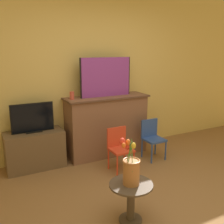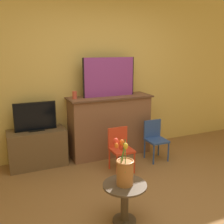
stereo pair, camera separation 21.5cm
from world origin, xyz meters
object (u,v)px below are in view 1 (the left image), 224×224
Objects in this scene: chair_blue at (152,136)px; tv_monitor at (33,118)px; painting at (106,77)px; vase_tulips at (131,169)px; chair_red at (119,146)px.

tv_monitor is at bearing 164.18° from chair_blue.
vase_tulips is (-0.58, -1.73, -0.72)m from painting.
painting is 1.44× the size of tv_monitor.
chair_blue is (1.76, -0.50, -0.40)m from tv_monitor.
vase_tulips is (0.60, -1.73, -0.18)m from tv_monitor.
chair_red is (-0.10, -0.63, -0.94)m from painting.
painting is 1.40× the size of chair_red.
tv_monitor is 0.97× the size of chair_blue.
painting is 1.96m from vase_tulips.
painting reaches higher than chair_red.
chair_red is 1.00× the size of chair_blue.
chair_blue is at bearing -15.82° from tv_monitor.
tv_monitor is at bearing 109.23° from vase_tulips.
chair_red is at bearing 66.43° from vase_tulips.
tv_monitor is 1.88m from chair_blue.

